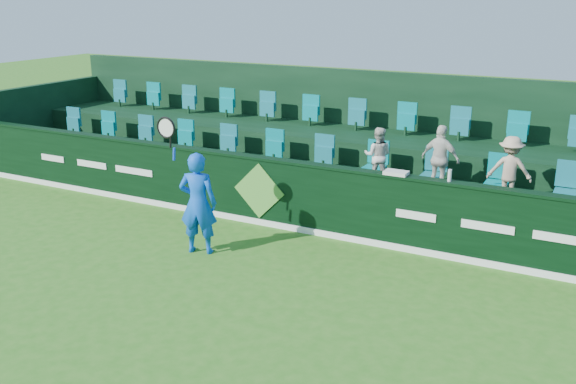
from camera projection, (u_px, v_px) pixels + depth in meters
The scene contains 13 objects.
ground at pixel (125, 308), 9.26m from camera, with size 60.00×60.00×0.00m, color #296C19.
sponsor_hoarding at pixel (262, 191), 12.44m from camera, with size 16.00×0.25×1.35m.
stand_tier_front at pixel (288, 189), 13.45m from camera, with size 16.00×2.00×0.80m, color black.
stand_tier_back at pixel (326, 158), 14.99m from camera, with size 16.00×1.80×1.30m, color black.
stand_rear at pixel (334, 131), 15.20m from camera, with size 16.00×4.10×2.60m.
seat_row_front at pixel (297, 153), 13.59m from camera, with size 13.50×0.50×0.60m, color #156A76.
seat_row_back at pixel (332, 116), 14.96m from camera, with size 13.50×0.50×0.60m, color #156A76.
tennis_player at pixel (198, 202), 10.98m from camera, with size 1.10×0.61×2.39m.
spectator_left at pixel (378, 156), 12.33m from camera, with size 0.54×0.42×1.10m, color beige.
spectator_middle at pixel (440, 159), 11.77m from camera, with size 0.74×0.31×1.26m, color silver.
spectator_right at pixel (510, 169), 11.24m from camera, with size 0.76×0.44×1.18m, color tan.
towel at pixel (396, 173), 11.05m from camera, with size 0.40×0.26×0.06m, color silver.
drinks_bottle at pixel (450, 175), 10.62m from camera, with size 0.07×0.07×0.21m, color silver.
Camera 1 is at (5.95, -6.30, 4.35)m, focal length 40.00 mm.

